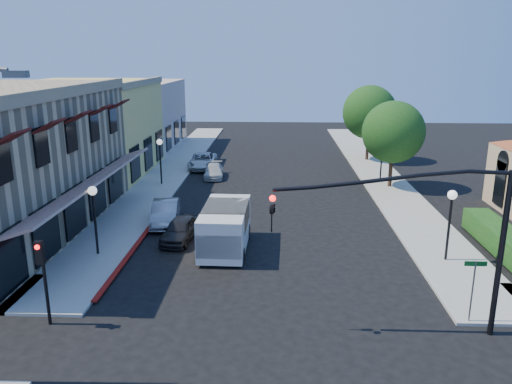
{
  "coord_description": "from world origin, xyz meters",
  "views": [
    {
      "loc": [
        0.34,
        -14.67,
        9.61
      ],
      "look_at": [
        -0.77,
        10.84,
        2.6
      ],
      "focal_mm": 35.0,
      "sensor_mm": 36.0,
      "label": 1
    }
  ],
  "objects_px": {
    "street_tree_a": "(393,132)",
    "street_name_sign": "(473,282)",
    "signal_mast_arm": "(440,225)",
    "parked_car_b": "(165,213)",
    "secondary_signal": "(42,267)",
    "lamppost_right_far": "(382,147)",
    "parked_car_c": "(214,171)",
    "white_van": "(225,226)",
    "parked_car_a": "(180,230)",
    "lamppost_left_near": "(93,203)",
    "lamppost_right_near": "(451,208)",
    "lamppost_left_far": "(160,150)",
    "street_tree_b": "(369,112)",
    "parked_car_d": "(203,161)"
  },
  "relations": [
    {
      "from": "street_tree_b",
      "to": "parked_car_c",
      "type": "xyz_separation_m",
      "value": [
        -13.6,
        -7.33,
        -4.01
      ]
    },
    {
      "from": "street_tree_a",
      "to": "secondary_signal",
      "type": "relative_size",
      "value": 1.95
    },
    {
      "from": "lamppost_left_far",
      "to": "parked_car_d",
      "type": "xyz_separation_m",
      "value": [
        2.3,
        6.01,
        -2.07
      ]
    },
    {
      "from": "lamppost_left_far",
      "to": "white_van",
      "type": "distance_m",
      "value": 14.41
    },
    {
      "from": "street_tree_b",
      "to": "signal_mast_arm",
      "type": "bearing_deg",
      "value": -95.51
    },
    {
      "from": "parked_car_a",
      "to": "parked_car_c",
      "type": "height_order",
      "value": "parked_car_a"
    },
    {
      "from": "white_van",
      "to": "street_name_sign",
      "type": "bearing_deg",
      "value": -35.22
    },
    {
      "from": "parked_car_d",
      "to": "signal_mast_arm",
      "type": "bearing_deg",
      "value": -67.08
    },
    {
      "from": "parked_car_a",
      "to": "white_van",
      "type": "bearing_deg",
      "value": -18.47
    },
    {
      "from": "street_tree_a",
      "to": "parked_car_a",
      "type": "height_order",
      "value": "street_tree_a"
    },
    {
      "from": "lamppost_left_far",
      "to": "lamppost_right_near",
      "type": "xyz_separation_m",
      "value": [
        17.0,
        -14.0,
        0.0
      ]
    },
    {
      "from": "street_tree_b",
      "to": "parked_car_a",
      "type": "distance_m",
      "value": 25.92
    },
    {
      "from": "street_tree_b",
      "to": "parked_car_b",
      "type": "distance_m",
      "value": 24.51
    },
    {
      "from": "street_tree_b",
      "to": "lamppost_right_near",
      "type": "xyz_separation_m",
      "value": [
        -0.3,
        -24.0,
        -1.81
      ]
    },
    {
      "from": "lamppost_left_near",
      "to": "parked_car_a",
      "type": "bearing_deg",
      "value": 31.66
    },
    {
      "from": "lamppost_left_near",
      "to": "parked_car_a",
      "type": "distance_m",
      "value": 4.83
    },
    {
      "from": "signal_mast_arm",
      "to": "lamppost_left_far",
      "type": "relative_size",
      "value": 2.24
    },
    {
      "from": "street_name_sign",
      "to": "lamppost_right_near",
      "type": "distance_m",
      "value": 5.98
    },
    {
      "from": "lamppost_left_far",
      "to": "secondary_signal",
      "type": "bearing_deg",
      "value": -88.61
    },
    {
      "from": "lamppost_left_far",
      "to": "parked_car_d",
      "type": "height_order",
      "value": "lamppost_left_far"
    },
    {
      "from": "lamppost_left_far",
      "to": "parked_car_a",
      "type": "relative_size",
      "value": 0.98
    },
    {
      "from": "street_tree_a",
      "to": "lamppost_left_near",
      "type": "relative_size",
      "value": 1.82
    },
    {
      "from": "lamppost_right_near",
      "to": "parked_car_a",
      "type": "distance_m",
      "value": 13.66
    },
    {
      "from": "lamppost_right_far",
      "to": "parked_car_d",
      "type": "distance_m",
      "value": 15.38
    },
    {
      "from": "white_van",
      "to": "parked_car_a",
      "type": "relative_size",
      "value": 1.39
    },
    {
      "from": "secondary_signal",
      "to": "white_van",
      "type": "xyz_separation_m",
      "value": [
        5.74,
        7.68,
        -1.02
      ]
    },
    {
      "from": "lamppost_right_near",
      "to": "parked_car_a",
      "type": "xyz_separation_m",
      "value": [
        -13.3,
        2.28,
        -2.11
      ]
    },
    {
      "from": "lamppost_left_near",
      "to": "parked_car_c",
      "type": "height_order",
      "value": "lamppost_left_near"
    },
    {
      "from": "lamppost_left_near",
      "to": "street_tree_a",
      "type": "bearing_deg",
      "value": 38.98
    },
    {
      "from": "lamppost_left_near",
      "to": "secondary_signal",
      "type": "bearing_deg",
      "value": -85.66
    },
    {
      "from": "signal_mast_arm",
      "to": "parked_car_b",
      "type": "xyz_separation_m",
      "value": [
        -12.06,
        11.5,
        -3.4
      ]
    },
    {
      "from": "white_van",
      "to": "parked_car_c",
      "type": "xyz_separation_m",
      "value": [
        -2.54,
        15.58,
        -0.76
      ]
    },
    {
      "from": "secondary_signal",
      "to": "street_tree_b",
      "type": "bearing_deg",
      "value": 61.23
    },
    {
      "from": "parked_car_a",
      "to": "street_tree_b",
      "type": "bearing_deg",
      "value": 64.6
    },
    {
      "from": "lamppost_left_far",
      "to": "lamppost_right_far",
      "type": "bearing_deg",
      "value": 6.71
    },
    {
      "from": "lamppost_right_near",
      "to": "parked_car_b",
      "type": "distance_m",
      "value": 15.66
    },
    {
      "from": "street_tree_a",
      "to": "street_name_sign",
      "type": "distance_m",
      "value": 20.0
    },
    {
      "from": "parked_car_c",
      "to": "street_name_sign",
      "type": "bearing_deg",
      "value": -65.69
    },
    {
      "from": "white_van",
      "to": "parked_car_b",
      "type": "xyz_separation_m",
      "value": [
        -3.94,
        3.91,
        -0.61
      ]
    },
    {
      "from": "white_van",
      "to": "parked_car_c",
      "type": "height_order",
      "value": "white_van"
    },
    {
      "from": "secondary_signal",
      "to": "street_name_sign",
      "type": "xyz_separation_m",
      "value": [
        15.5,
        0.79,
        -0.62
      ]
    },
    {
      "from": "street_tree_a",
      "to": "lamppost_left_far",
      "type": "relative_size",
      "value": 1.82
    },
    {
      "from": "street_tree_b",
      "to": "parked_car_a",
      "type": "xyz_separation_m",
      "value": [
        -13.6,
        -21.72,
        -3.92
      ]
    },
    {
      "from": "lamppost_left_near",
      "to": "lamppost_left_far",
      "type": "height_order",
      "value": "same"
    },
    {
      "from": "white_van",
      "to": "street_tree_b",
      "type": "bearing_deg",
      "value": 64.23
    },
    {
      "from": "street_tree_a",
      "to": "lamppost_right_far",
      "type": "height_order",
      "value": "street_tree_a"
    },
    {
      "from": "lamppost_right_far",
      "to": "parked_car_c",
      "type": "height_order",
      "value": "lamppost_right_far"
    },
    {
      "from": "lamppost_left_far",
      "to": "lamppost_right_near",
      "type": "bearing_deg",
      "value": -39.47
    },
    {
      "from": "lamppost_right_near",
      "to": "white_van",
      "type": "height_order",
      "value": "lamppost_right_near"
    },
    {
      "from": "street_tree_b",
      "to": "street_name_sign",
      "type": "bearing_deg",
      "value": -92.5
    }
  ]
}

